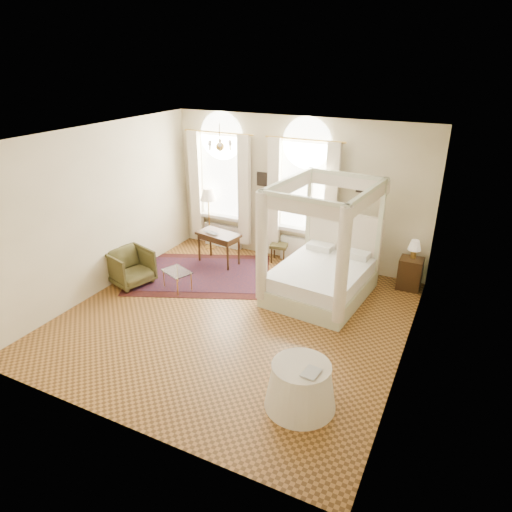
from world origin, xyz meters
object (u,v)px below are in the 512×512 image
Objects in this scene: stool at (279,247)px; floor_lamp at (208,198)px; canopy_bed at (321,272)px; armchair at (130,267)px; writing_desk at (218,238)px; nightstand at (410,273)px; coffee_table at (177,273)px; side_table at (301,386)px.

floor_lamp is at bearing -180.00° from stool.
canopy_bed is 3.98m from armchair.
stool is at bearing 139.83° from canopy_bed.
stool is 3.39m from armchair.
writing_desk is 1.30× the size of armchair.
floor_lamp is (-4.86, 0.04, 0.98)m from nightstand.
stool is at bearing -27.38° from armchair.
nightstand is 0.94× the size of coffee_table.
canopy_bed is 1.95m from nightstand.
canopy_bed is 5.13× the size of stool.
side_table is (2.19, -4.31, -0.04)m from stool.
canopy_bed is at bearing -143.37° from nightstand.
writing_desk is at bearing -149.80° from stool.
side_table is at bearing -95.50° from armchair.
writing_desk is (-2.63, 0.49, 0.11)m from canopy_bed.
armchair is 2.64m from floor_lamp.
floor_lamp is at bearing 133.63° from writing_desk.
canopy_bed is 2.83× the size of armchair.
writing_desk reaches higher than side_table.
floor_lamp is (0.48, 2.42, 0.93)m from armchair.
writing_desk reaches higher than nightstand.
armchair is at bearing -155.96° from nightstand.
writing_desk is 1.52× the size of coffee_table.
nightstand is 4.82m from coffee_table.
writing_desk is 4.97m from side_table.
stool is 0.55× the size of armchair.
canopy_bed is at bearing -55.07° from armchair.
stool is at bearing 0.00° from floor_lamp.
armchair is 1.17× the size of coffee_table.
nightstand is 1.46× the size of stool.
coffee_table is at bearing -94.66° from writing_desk.
armchair reaches higher than stool.
stool is at bearing 58.69° from coffee_table.
canopy_bed is 2.94m from coffee_table.
armchair reaches higher than writing_desk.
side_table is (4.08, -4.31, -0.97)m from floor_lamp.
stool is 4.84m from side_table.
side_table is (4.56, -1.89, -0.04)m from armchair.
canopy_bed reaches higher than coffee_table.
writing_desk is 2.08m from armchair.
floor_lamp reaches higher than nightstand.
armchair is 4.94m from side_table.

